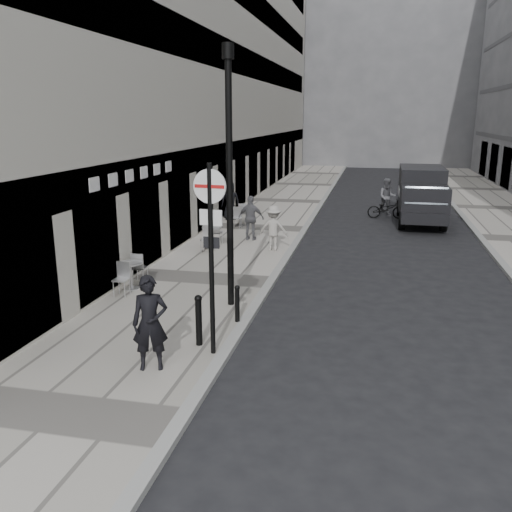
{
  "coord_description": "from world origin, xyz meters",
  "views": [
    {
      "loc": [
        2.8,
        -4.24,
        4.75
      ],
      "look_at": [
        0.03,
        8.36,
        1.4
      ],
      "focal_mm": 38.0,
      "sensor_mm": 36.0,
      "label": 1
    }
  ],
  "objects_px": {
    "panel_van": "(422,192)",
    "cyclist": "(387,203)",
    "lamppost": "(229,166)",
    "sign_post": "(211,235)",
    "walking_man": "(150,323)"
  },
  "relations": [
    {
      "from": "panel_van",
      "to": "cyclist",
      "type": "distance_m",
      "value": 1.76
    },
    {
      "from": "lamppost",
      "to": "panel_van",
      "type": "height_order",
      "value": "lamppost"
    },
    {
      "from": "lamppost",
      "to": "panel_van",
      "type": "xyz_separation_m",
      "value": [
        5.5,
        12.93,
        -2.19
      ]
    },
    {
      "from": "sign_post",
      "to": "cyclist",
      "type": "xyz_separation_m",
      "value": [
        3.61,
        16.5,
        -1.8
      ]
    },
    {
      "from": "walking_man",
      "to": "sign_post",
      "type": "bearing_deg",
      "value": 25.58
    },
    {
      "from": "sign_post",
      "to": "panel_van",
      "type": "xyz_separation_m",
      "value": [
        5.1,
        15.81,
        -1.16
      ]
    },
    {
      "from": "panel_van",
      "to": "cyclist",
      "type": "height_order",
      "value": "panel_van"
    },
    {
      "from": "lamppost",
      "to": "cyclist",
      "type": "height_order",
      "value": "lamppost"
    },
    {
      "from": "walking_man",
      "to": "sign_post",
      "type": "xyz_separation_m",
      "value": [
        0.93,
        0.91,
        1.52
      ]
    },
    {
      "from": "sign_post",
      "to": "cyclist",
      "type": "distance_m",
      "value": 16.98
    },
    {
      "from": "lamppost",
      "to": "cyclist",
      "type": "distance_m",
      "value": 14.47
    },
    {
      "from": "walking_man",
      "to": "cyclist",
      "type": "bearing_deg",
      "value": 56.72
    },
    {
      "from": "cyclist",
      "to": "walking_man",
      "type": "bearing_deg",
      "value": -108.66
    },
    {
      "from": "walking_man",
      "to": "panel_van",
      "type": "bearing_deg",
      "value": 51.51
    },
    {
      "from": "panel_van",
      "to": "cyclist",
      "type": "xyz_separation_m",
      "value": [
        -1.49,
        0.69,
        -0.64
      ]
    }
  ]
}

